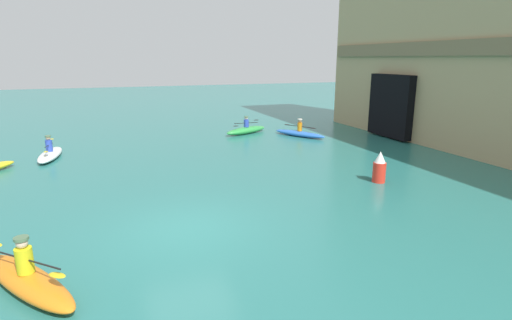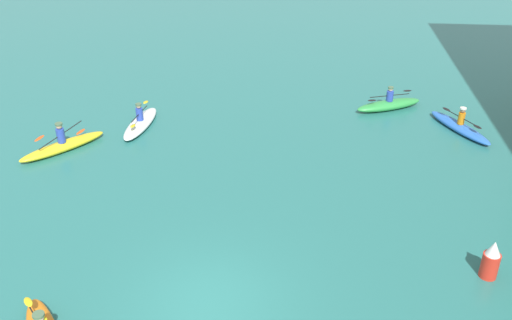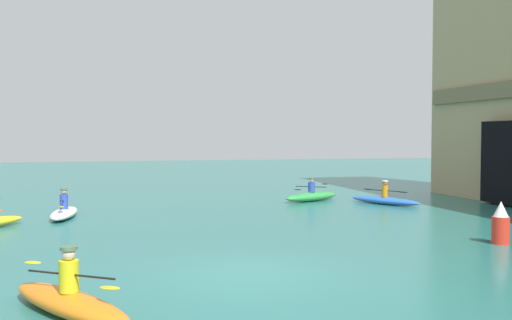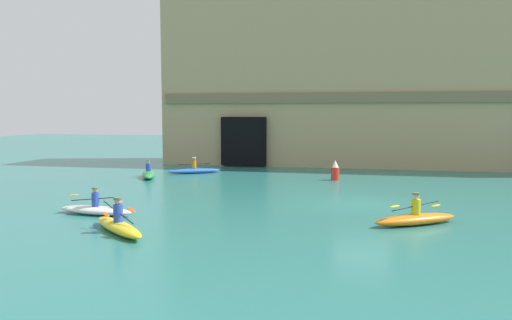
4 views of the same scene
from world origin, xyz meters
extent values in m
plane|color=#28706B|center=(0.00, 0.00, 0.00)|extent=(120.00, 120.00, 0.00)
cube|color=black|center=(-8.88, 13.91, 1.89)|extent=(3.38, 0.70, 3.61)
ellipsoid|color=blue|center=(-11.06, 9.01, 0.17)|extent=(3.41, 2.30, 0.33)
cylinder|color=orange|center=(-11.06, 9.01, 0.59)|extent=(0.28, 0.28, 0.51)
sphere|color=#9E704C|center=(-11.06, 9.01, 0.95)|extent=(0.22, 0.22, 0.22)
cylinder|color=silver|center=(-11.06, 9.01, 1.04)|extent=(0.27, 0.27, 0.06)
cylinder|color=black|center=(-11.06, 9.01, 0.61)|extent=(1.85, 1.06, 0.05)
ellipsoid|color=black|center=(-11.86, 8.55, 0.62)|extent=(0.47, 0.37, 0.05)
ellipsoid|color=black|center=(-10.25, 9.46, 0.61)|extent=(0.47, 0.37, 0.05)
ellipsoid|color=white|center=(-10.31, -4.53, 0.17)|extent=(3.31, 1.16, 0.33)
cylinder|color=#2D47B7|center=(-10.31, -4.53, 0.60)|extent=(0.30, 0.30, 0.54)
sphere|color=tan|center=(-10.31, -4.53, 0.98)|extent=(0.21, 0.21, 0.21)
cylinder|color=#4C6B4C|center=(-10.31, -4.53, 1.06)|extent=(0.26, 0.26, 0.06)
cylinder|color=black|center=(-10.31, -4.53, 0.63)|extent=(2.19, 0.10, 0.27)
ellipsoid|color=yellow|center=(-9.34, -4.56, 0.53)|extent=(0.45, 0.19, 0.10)
ellipsoid|color=yellow|center=(-11.29, -4.50, 0.73)|extent=(0.45, 0.19, 0.10)
ellipsoid|color=green|center=(-13.06, 6.28, 0.21)|extent=(2.05, 3.24, 0.42)
cylinder|color=#2D47B7|center=(-13.06, 6.28, 0.65)|extent=(0.31, 0.31, 0.46)
sphere|color=beige|center=(-13.06, 6.28, 0.98)|extent=(0.20, 0.20, 0.20)
cylinder|color=#4C6B4C|center=(-13.06, 6.28, 1.06)|extent=(0.25, 0.25, 0.06)
cylinder|color=black|center=(-13.06, 6.28, 0.68)|extent=(1.04, 1.90, 0.21)
ellipsoid|color=black|center=(-13.51, 7.12, 0.75)|extent=(0.37, 0.48, 0.09)
ellipsoid|color=black|center=(-12.62, 5.45, 0.60)|extent=(0.37, 0.48, 0.09)
ellipsoid|color=orange|center=(1.90, -3.63, 0.20)|extent=(3.27, 2.47, 0.40)
cylinder|color=gold|center=(1.90, -3.63, 0.67)|extent=(0.33, 0.33, 0.54)
sphere|color=beige|center=(1.90, -3.63, 1.05)|extent=(0.23, 0.23, 0.23)
cylinder|color=#4C6B4C|center=(1.90, -3.63, 1.14)|extent=(0.28, 0.28, 0.06)
cylinder|color=black|center=(1.90, -3.63, 0.69)|extent=(1.74, 1.51, 0.20)
ellipsoid|color=yellow|center=(2.67, -2.97, 0.62)|extent=(0.45, 0.43, 0.08)
cylinder|color=red|center=(-1.71, 7.71, 0.38)|extent=(0.49, 0.49, 0.77)
cone|color=white|center=(-1.71, 7.71, 0.99)|extent=(0.41, 0.41, 0.44)
camera|label=1|loc=(10.33, -1.82, 4.60)|focal=28.00mm
camera|label=2|loc=(11.21, 2.22, 10.77)|focal=40.00mm
camera|label=3|loc=(11.91, -3.02, 3.02)|focal=40.00mm
camera|label=4|loc=(0.19, -22.13, 4.05)|focal=35.00mm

